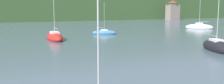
{
  "coord_description": "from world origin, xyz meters",
  "views": [
    {
      "loc": [
        -9.59,
        18.64,
        4.4
      ],
      "look_at": [
        0.0,
        39.7,
        1.23
      ],
      "focal_mm": 39.22,
      "sensor_mm": 36.0,
      "label": 1
    }
  ],
  "objects_px": {
    "shore_building_eastcentral": "(173,10)",
    "sailboat_far_4": "(199,27)",
    "sailboat_mid_6": "(216,47)",
    "sailboat_far_8": "(104,33)",
    "sailboat_far_9": "(55,37)"
  },
  "relations": [
    {
      "from": "shore_building_eastcentral",
      "to": "sailboat_far_4",
      "type": "height_order",
      "value": "sailboat_far_4"
    },
    {
      "from": "shore_building_eastcentral",
      "to": "sailboat_mid_6",
      "type": "bearing_deg",
      "value": -124.65
    },
    {
      "from": "sailboat_far_4",
      "to": "sailboat_mid_6",
      "type": "xyz_separation_m",
      "value": [
        -19.16,
        -22.36,
        0.01
      ]
    },
    {
      "from": "sailboat_mid_6",
      "to": "sailboat_far_8",
      "type": "distance_m",
      "value": 20.56
    },
    {
      "from": "sailboat_mid_6",
      "to": "sailboat_far_8",
      "type": "relative_size",
      "value": 1.22
    },
    {
      "from": "sailboat_far_8",
      "to": "sailboat_far_9",
      "type": "distance_m",
      "value": 10.16
    },
    {
      "from": "sailboat_mid_6",
      "to": "shore_building_eastcentral",
      "type": "bearing_deg",
      "value": 168.62
    },
    {
      "from": "sailboat_far_4",
      "to": "sailboat_far_9",
      "type": "xyz_separation_m",
      "value": [
        -32.92,
        -6.35,
        -0.01
      ]
    },
    {
      "from": "sailboat_far_4",
      "to": "sailboat_far_9",
      "type": "height_order",
      "value": "sailboat_far_9"
    },
    {
      "from": "shore_building_eastcentral",
      "to": "sailboat_far_8",
      "type": "relative_size",
      "value": 1.31
    },
    {
      "from": "shore_building_eastcentral",
      "to": "sailboat_mid_6",
      "type": "height_order",
      "value": "shore_building_eastcentral"
    },
    {
      "from": "sailboat_far_9",
      "to": "sailboat_far_8",
      "type": "bearing_deg",
      "value": -66.16
    },
    {
      "from": "sailboat_far_8",
      "to": "shore_building_eastcentral",
      "type": "bearing_deg",
      "value": 66.11
    },
    {
      "from": "sailboat_mid_6",
      "to": "sailboat_far_9",
      "type": "bearing_deg",
      "value": -116.06
    },
    {
      "from": "sailboat_mid_6",
      "to": "sailboat_far_4",
      "type": "bearing_deg",
      "value": 162.68
    }
  ]
}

